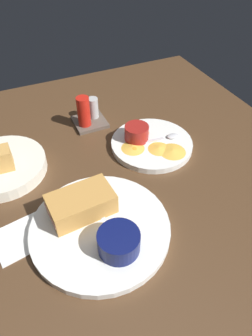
% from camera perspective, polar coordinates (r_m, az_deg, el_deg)
% --- Properties ---
extents(ground_plane, '(1.10, 1.10, 0.03)m').
position_cam_1_polar(ground_plane, '(0.72, -4.62, -4.11)').
color(ground_plane, '#4C331E').
extents(plate_sandwich_main, '(0.28, 0.28, 0.02)m').
position_cam_1_polar(plate_sandwich_main, '(0.62, -4.86, -11.21)').
color(plate_sandwich_main, white).
rests_on(plate_sandwich_main, ground_plane).
extents(sandwich_half_near, '(0.14, 0.09, 0.05)m').
position_cam_1_polar(sandwich_half_near, '(0.62, -8.40, -6.66)').
color(sandwich_half_near, '#C68C42').
rests_on(sandwich_half_near, plate_sandwich_main).
extents(ramekin_dark_sauce, '(0.08, 0.08, 0.04)m').
position_cam_1_polar(ramekin_dark_sauce, '(0.57, -1.38, -13.62)').
color(ramekin_dark_sauce, '#0C144C').
rests_on(ramekin_dark_sauce, plate_sandwich_main).
extents(spoon_by_dark_ramekin, '(0.02, 0.10, 0.01)m').
position_cam_1_polar(spoon_by_dark_ramekin, '(0.61, -3.76, -10.29)').
color(spoon_by_dark_ramekin, silver).
rests_on(spoon_by_dark_ramekin, plate_sandwich_main).
extents(plate_chips_companion, '(0.21, 0.21, 0.02)m').
position_cam_1_polar(plate_chips_companion, '(0.81, 4.85, 4.52)').
color(plate_chips_companion, white).
rests_on(plate_chips_companion, ground_plane).
extents(ramekin_light_gravy, '(0.06, 0.06, 0.04)m').
position_cam_1_polar(ramekin_light_gravy, '(0.80, 2.01, 6.71)').
color(ramekin_light_gravy, maroon).
rests_on(ramekin_light_gravy, plate_chips_companion).
extents(spoon_by_gravy_ramekin, '(0.10, 0.03, 0.01)m').
position_cam_1_polar(spoon_by_gravy_ramekin, '(0.82, 7.94, 5.77)').
color(spoon_by_gravy_ramekin, silver).
rests_on(spoon_by_gravy_ramekin, plate_chips_companion).
extents(plantain_chip_scatter, '(0.17, 0.20, 0.01)m').
position_cam_1_polar(plantain_chip_scatter, '(0.79, 4.24, 4.48)').
color(plantain_chip_scatter, gold).
rests_on(plantain_chip_scatter, plate_chips_companion).
extents(bread_basket_rear, '(0.21, 0.21, 0.08)m').
position_cam_1_polar(bread_basket_rear, '(0.78, -22.45, 0.51)').
color(bread_basket_rear, silver).
rests_on(bread_basket_rear, ground_plane).
extents(condiment_caddy, '(0.09, 0.09, 0.10)m').
position_cam_1_polar(condiment_caddy, '(0.88, -7.18, 10.01)').
color(condiment_caddy, brown).
rests_on(condiment_caddy, ground_plane).
extents(paper_napkin_folded, '(0.12, 0.11, 0.00)m').
position_cam_1_polar(paper_napkin_folded, '(0.65, -18.80, -12.06)').
color(paper_napkin_folded, white).
rests_on(paper_napkin_folded, ground_plane).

